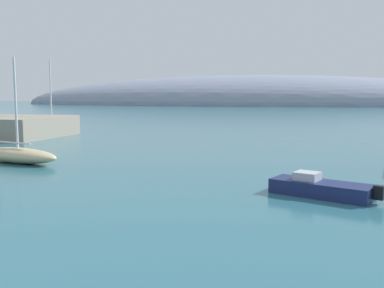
# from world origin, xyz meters

# --- Properties ---
(distant_ridge) EXTENTS (245.02, 80.57, 29.89)m
(distant_ridge) POSITION_xyz_m (-26.77, 217.57, 0.00)
(distant_ridge) COLOR gray
(distant_ridge) RESTS_ON ground
(sailboat_sand_near_shore) EXTENTS (7.56, 3.61, 7.54)m
(sailboat_sand_near_shore) POSITION_xyz_m (-13.39, 23.42, 0.59)
(sailboat_sand_near_shore) COLOR #C6B284
(sailboat_sand_near_shore) RESTS_ON water
(sailboat_white_mid_mooring) EXTENTS (6.14, 4.34, 9.19)m
(sailboat_white_mid_mooring) POSITION_xyz_m (-23.91, 43.72, 0.53)
(sailboat_white_mid_mooring) COLOR white
(sailboat_white_mid_mooring) RESTS_ON water
(motorboat_navy_foreground) EXTENTS (5.27, 3.32, 1.11)m
(motorboat_navy_foreground) POSITION_xyz_m (7.58, 18.42, 0.40)
(motorboat_navy_foreground) COLOR navy
(motorboat_navy_foreground) RESTS_ON water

